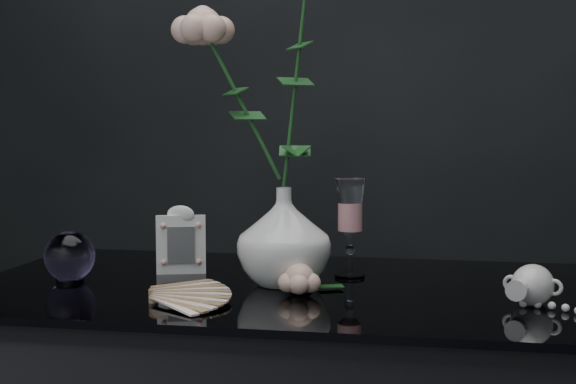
% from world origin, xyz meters
% --- Properties ---
extents(vase, '(0.16, 0.16, 0.16)m').
position_xyz_m(vase, '(-0.01, 0.04, 0.84)').
color(vase, white).
rests_on(vase, table).
extents(wine_glass, '(0.06, 0.06, 0.17)m').
position_xyz_m(wine_glass, '(0.09, 0.13, 0.85)').
color(wine_glass, white).
rests_on(wine_glass, table).
extents(picture_frame, '(0.11, 0.09, 0.12)m').
position_xyz_m(picture_frame, '(-0.20, 0.11, 0.82)').
color(picture_frame, white).
rests_on(picture_frame, table).
extents(paperweight, '(0.10, 0.10, 0.08)m').
position_xyz_m(paperweight, '(-0.37, 0.01, 0.80)').
color(paperweight, '#A284D7').
rests_on(paperweight, table).
extents(paper_fan, '(0.27, 0.24, 0.02)m').
position_xyz_m(paper_fan, '(-0.17, -0.12, 0.77)').
color(paper_fan, '#F4E9C3').
rests_on(paper_fan, table).
extents(loose_rose, '(0.13, 0.16, 0.05)m').
position_xyz_m(loose_rose, '(0.03, -0.03, 0.79)').
color(loose_rose, beige).
rests_on(loose_rose, table).
extents(pearl_jar, '(0.27, 0.28, 0.06)m').
position_xyz_m(pearl_jar, '(0.38, -0.03, 0.79)').
color(pearl_jar, silver).
rests_on(pearl_jar, table).
extents(roses, '(0.25, 0.12, 0.46)m').
position_xyz_m(roses, '(-0.03, 0.04, 1.12)').
color(roses, '#FFBAA2').
rests_on(roses, vase).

